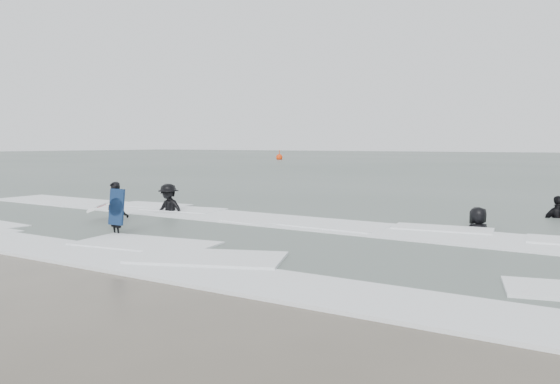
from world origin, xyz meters
The scene contains 10 objects.
ground centered at (0.00, 0.00, 0.00)m, with size 320.00×320.00×0.00m, color brown.
sea centered at (0.00, 80.00, 0.06)m, with size 320.00×320.00×0.00m, color #47544C.
surfer_centre centered at (-3.05, 1.46, 0.00)m, with size 0.55×0.36×1.52m, color black.
surfer_wading centered at (-5.04, 3.28, 0.00)m, with size 0.80×0.62×1.64m, color black.
surfer_breaker centered at (-5.27, 5.80, 0.00)m, with size 1.25×0.72×1.94m, color black.
surfer_right_near centered at (6.74, 11.72, 0.00)m, with size 1.14×0.47×1.94m, color black.
surfer_right_far centered at (5.01, 7.89, 0.00)m, with size 0.90×0.58×1.84m, color black.
surf_foam centered at (0.00, 3.70, 0.04)m, with size 30.03×9.06×0.09m.
bodyboards centered at (-0.29, 5.31, 0.50)m, with size 13.54×10.86×1.25m.
buoy centered at (-36.97, 62.87, 0.42)m, with size 1.00×1.00×1.65m.
Camera 1 is at (8.59, -8.50, 2.52)m, focal length 35.00 mm.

